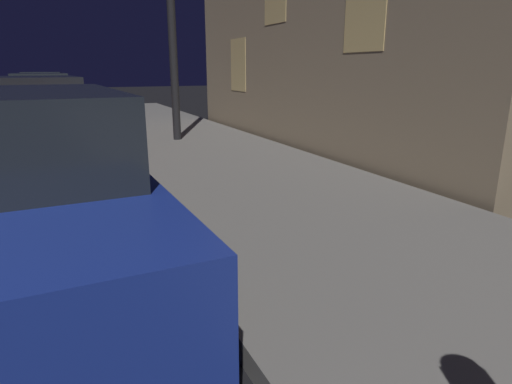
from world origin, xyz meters
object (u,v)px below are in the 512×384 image
(car_red, at_px, (36,114))
(car_white, at_px, (44,88))
(car_silver, at_px, (42,96))
(car_blue, at_px, (10,190))

(car_red, relative_size, car_white, 1.01)
(car_white, bearing_deg, car_red, -89.98)
(car_red, xyz_separation_m, car_silver, (-0.00, 6.64, -0.00))
(car_red, height_order, car_white, same)
(car_blue, xyz_separation_m, car_silver, (0.00, 12.77, -0.00))
(car_blue, height_order, car_silver, same)
(car_blue, relative_size, car_silver, 0.98)
(car_red, bearing_deg, car_blue, -90.02)
(car_red, distance_m, car_silver, 6.64)
(car_silver, distance_m, car_white, 6.12)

